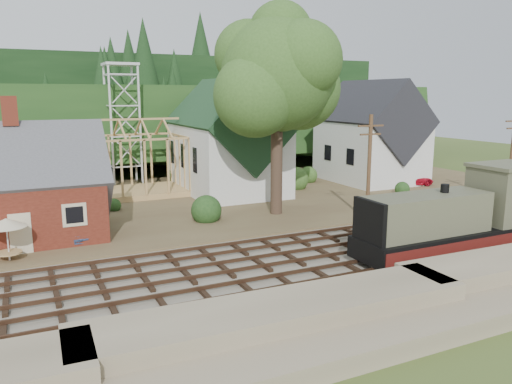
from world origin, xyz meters
name	(u,v)px	position (x,y,z in m)	size (l,w,h in m)	color
ground	(326,258)	(0.00, 0.00, 0.00)	(140.00, 140.00, 0.00)	#384C1E
embankment	(434,315)	(0.00, -8.50, 0.00)	(64.00, 5.00, 1.60)	#7F7259
railroad_bed	(326,256)	(0.00, 0.00, 0.08)	(64.00, 11.00, 0.16)	#726B5B
village_flat	(215,198)	(0.00, 18.00, 0.15)	(64.00, 26.00, 0.30)	brown
hillside	(151,166)	(0.00, 42.00, 0.00)	(70.00, 28.00, 8.00)	#1E3F19
ridge	(127,154)	(0.00, 58.00, 0.00)	(80.00, 20.00, 12.00)	black
depot	(17,194)	(-16.00, 11.00, 3.21)	(10.80, 7.41, 9.00)	#511C12
church	(228,140)	(2.00, 19.68, 5.18)	(8.40, 15.17, 13.00)	silver
farmhouse	(371,138)	(18.00, 19.00, 4.87)	(8.40, 10.80, 10.60)	silver
timber_frame	(138,163)	(-6.00, 22.00, 3.27)	(8.20, 6.20, 6.99)	tan
lattice_tower	(121,88)	(-6.00, 28.00, 10.03)	(3.20, 3.20, 12.12)	silver
big_tree	(279,83)	(2.17, 10.08, 10.22)	(10.90, 8.40, 14.70)	#38281E
telegraph_pole_near	(369,167)	(7.00, 5.20, 4.25)	(2.20, 0.28, 8.00)	#4C331E
telegraph_pole_far	(512,156)	(22.00, 5.20, 4.25)	(2.20, 0.28, 8.00)	#4C331E
locomotive	(462,218)	(7.46, -3.00, 2.24)	(12.82, 3.20, 5.10)	black
car_blue	(75,228)	(-12.84, 9.38, 0.97)	(1.58, 3.93, 1.34)	#5070AC
car_red	(412,179)	(20.19, 14.87, 0.90)	(1.98, 4.30, 1.19)	red
patio_set	(6,225)	(-16.66, 6.50, 2.35)	(2.16, 2.16, 2.40)	silver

